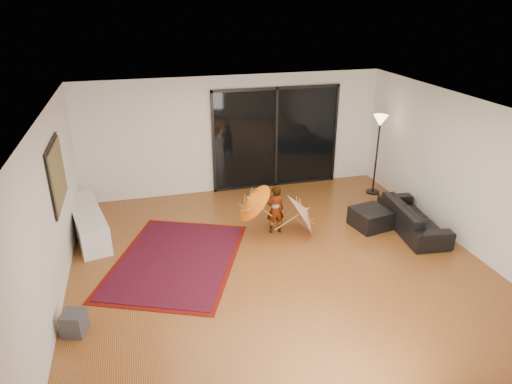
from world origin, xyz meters
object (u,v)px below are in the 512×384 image
object	(u,v)px
media_console	(88,222)
child	(275,210)
sofa	(413,217)
ottoman	(371,218)

from	to	relation	value
media_console	child	distance (m)	3.63
sofa	media_console	bearing A→B (deg)	83.62
media_console	sofa	bearing A→B (deg)	-25.61
sofa	ottoman	xyz separation A→B (m)	(-0.75, 0.32, -0.08)
media_console	ottoman	distance (m)	5.56
sofa	ottoman	distance (m)	0.82
media_console	ottoman	size ratio (longest dim) A/B	2.98
media_console	ottoman	bearing A→B (deg)	-24.08
media_console	sofa	world-z (taller)	media_console
media_console	sofa	distance (m)	6.36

